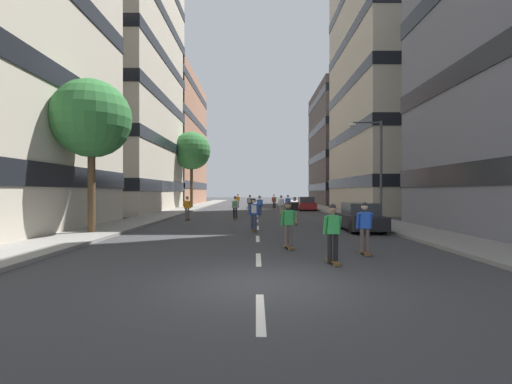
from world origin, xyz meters
TOP-DOWN VIEW (x-y plane):
  - ground_plane at (0.00, 29.91)m, footprint 179.48×179.48m
  - sidewalk_left at (-8.20, 33.65)m, footprint 2.89×82.26m
  - sidewalk_right at (8.20, 33.65)m, footprint 2.89×82.26m
  - lane_markings at (0.00, 30.50)m, footprint 0.16×67.20m
  - building_left_mid at (-18.41, 30.77)m, footprint 17.65×18.93m
  - building_left_far at (-18.41, 50.46)m, footprint 17.65×22.49m
  - building_right_mid at (18.41, 30.77)m, footprint 17.65×18.04m
  - building_right_far at (18.41, 50.46)m, footprint 17.65×16.79m
  - parked_car_near at (5.56, 11.25)m, footprint 1.82×4.40m
  - parked_car_mid at (5.56, 32.58)m, footprint 1.82×4.40m
  - street_tree_near at (-8.20, 9.50)m, footprint 3.84×3.84m
  - street_tree_mid at (-8.20, 37.35)m, footprint 4.76×4.76m
  - streetlamp_right at (7.55, 14.77)m, footprint 2.13×0.30m
  - skater_0 at (-1.69, 19.43)m, footprint 0.55×0.91m
  - skater_1 at (3.14, 28.03)m, footprint 0.55×0.91m
  - skater_2 at (-5.18, 18.48)m, footprint 0.54×0.91m
  - skater_3 at (0.23, 22.66)m, footprint 0.54×0.91m
  - skater_4 at (1.13, 5.08)m, footprint 0.57×0.92m
  - skater_5 at (-0.70, 27.89)m, footprint 0.56×0.92m
  - skater_6 at (3.61, 3.88)m, footprint 0.53×0.90m
  - skater_7 at (-2.49, 39.99)m, footprint 0.57×0.92m
  - skater_8 at (2.15, 36.17)m, footprint 0.56×0.92m
  - skater_9 at (2.19, 2.28)m, footprint 0.56×0.92m
  - skater_10 at (2.42, 15.05)m, footprint 0.57×0.92m
  - skater_11 at (-0.19, 10.95)m, footprint 0.53×0.90m
  - skater_12 at (2.22, 24.51)m, footprint 0.56×0.92m

SIDE VIEW (x-z plane):
  - ground_plane at x=0.00m, z-range 0.00..0.00m
  - lane_markings at x=0.00m, z-range 0.00..0.01m
  - sidewalk_left at x=-8.20m, z-range 0.00..0.14m
  - sidewalk_right at x=8.20m, z-range 0.00..0.14m
  - parked_car_near at x=5.56m, z-range -0.06..1.46m
  - parked_car_mid at x=5.56m, z-range -0.06..1.46m
  - skater_2 at x=-5.18m, z-range 0.10..1.87m
  - skater_4 at x=1.13m, z-range 0.10..1.87m
  - skater_6 at x=3.61m, z-range 0.10..1.87m
  - skater_7 at x=-2.49m, z-range 0.10..1.87m
  - skater_9 at x=2.19m, z-range 0.10..1.87m
  - skater_10 at x=2.42m, z-range 0.10..1.87m
  - skater_12 at x=2.22m, z-range 0.10..1.87m
  - skater_0 at x=-1.69m, z-range 0.13..1.90m
  - skater_1 at x=3.14m, z-range 0.13..1.90m
  - skater_3 at x=0.23m, z-range 0.13..1.90m
  - skater_5 at x=-0.70m, z-range 0.13..1.90m
  - skater_8 at x=2.15m, z-range 0.13..1.90m
  - skater_11 at x=-0.19m, z-range 0.13..1.90m
  - streetlamp_right at x=7.55m, z-range 0.89..7.39m
  - street_tree_near at x=-8.20m, z-range 1.95..9.47m
  - street_tree_mid at x=-8.20m, z-range 2.48..11.97m
  - building_right_far at x=18.41m, z-range 0.09..18.65m
  - building_left_far at x=-18.41m, z-range 0.09..20.56m
  - building_left_mid at x=-18.41m, z-range 0.09..31.59m
  - building_right_mid at x=18.41m, z-range 0.09..35.82m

